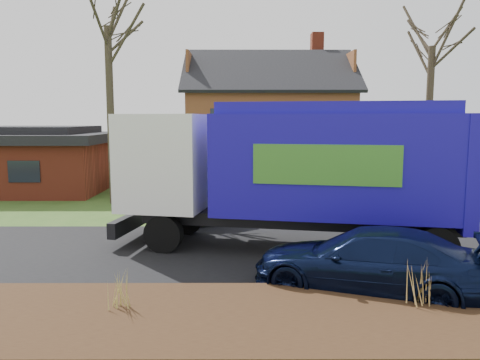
{
  "coord_description": "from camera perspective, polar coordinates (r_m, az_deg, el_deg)",
  "views": [
    {
      "loc": [
        0.26,
        -14.06,
        4.09
      ],
      "look_at": [
        0.31,
        2.5,
        1.94
      ],
      "focal_mm": 35.0,
      "sensor_mm": 36.0,
      "label": 1
    }
  ],
  "objects": [
    {
      "name": "ground",
      "position": [
        14.64,
        -1.19,
        -8.83
      ],
      "size": [
        120.0,
        120.0,
        0.0
      ],
      "primitive_type": "plane",
      "color": "#31531B",
      "rests_on": "ground"
    },
    {
      "name": "road",
      "position": [
        14.64,
        -1.19,
        -8.79
      ],
      "size": [
        80.0,
        7.0,
        0.02
      ],
      "primitive_type": "cube",
      "color": "black",
      "rests_on": "ground"
    },
    {
      "name": "mulch_verge",
      "position": [
        9.6,
        -1.78,
        -16.83
      ],
      "size": [
        80.0,
        3.5,
        0.3
      ],
      "primitive_type": "cube",
      "color": "black",
      "rests_on": "ground"
    },
    {
      "name": "main_house",
      "position": [
        27.99,
        2.37,
        7.26
      ],
      "size": [
        12.95,
        8.95,
        9.26
      ],
      "color": "beige",
      "rests_on": "ground"
    },
    {
      "name": "ranch_house",
      "position": [
        29.79,
        -24.49,
        2.34
      ],
      "size": [
        9.8,
        8.2,
        3.7
      ],
      "color": "#983621",
      "rests_on": "ground"
    },
    {
      "name": "garbage_truck",
      "position": [
        14.67,
        6.71,
        1.7
      ],
      "size": [
        11.07,
        4.9,
        4.59
      ],
      "rotation": [
        0.0,
        0.0,
        -0.2
      ],
      "color": "black",
      "rests_on": "ground"
    },
    {
      "name": "silver_sedan",
      "position": [
        18.63,
        -2.61,
        -3.14
      ],
      "size": [
        4.39,
        3.04,
        1.37
      ],
      "primitive_type": "imported",
      "rotation": [
        0.0,
        0.0,
        2.0
      ],
      "color": "#B8BBC1",
      "rests_on": "ground"
    },
    {
      "name": "navy_wagon",
      "position": [
        11.56,
        15.26,
        -9.51
      ],
      "size": [
        5.79,
        3.92,
        1.56
      ],
      "primitive_type": "imported",
      "rotation": [
        0.0,
        0.0,
        -1.93
      ],
      "color": "black",
      "rests_on": "ground"
    },
    {
      "name": "tree_front_east",
      "position": [
        25.89,
        22.54,
        17.58
      ],
      "size": [
        3.95,
        3.95,
        10.96
      ],
      "color": "#382E22",
      "rests_on": "ground"
    },
    {
      "name": "tree_back",
      "position": [
        36.07,
        9.8,
        15.59
      ],
      "size": [
        3.52,
        3.52,
        11.15
      ],
      "color": "#423527",
      "rests_on": "ground"
    },
    {
      "name": "grass_clump_mid",
      "position": [
        9.96,
        -14.62,
        -12.63
      ],
      "size": [
        0.3,
        0.25,
        0.84
      ],
      "color": "tan",
      "rests_on": "mulch_verge"
    },
    {
      "name": "grass_clump_east",
      "position": [
        10.55,
        21.09,
        -11.42
      ],
      "size": [
        0.38,
        0.31,
        0.95
      ],
      "color": "tan",
      "rests_on": "mulch_verge"
    }
  ]
}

